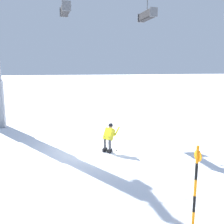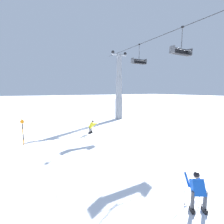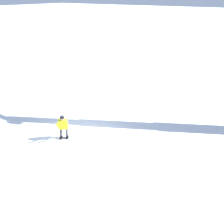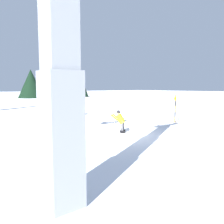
% 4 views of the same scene
% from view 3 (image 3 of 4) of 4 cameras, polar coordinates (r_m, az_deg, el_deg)
% --- Properties ---
extents(ground_plane, '(260.00, 260.00, 0.00)m').
position_cam_3_polar(ground_plane, '(13.92, -6.47, -5.06)').
color(ground_plane, white).
extents(skier_carving_main, '(1.55, 1.41, 1.47)m').
position_cam_3_polar(skier_carving_main, '(13.42, -10.02, -2.80)').
color(skier_carving_main, white).
rests_on(skier_carving_main, ground_plane).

